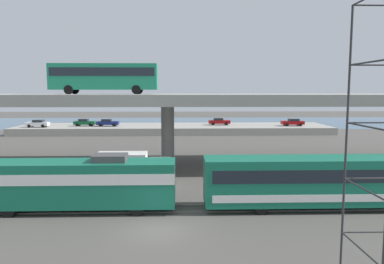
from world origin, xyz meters
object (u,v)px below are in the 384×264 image
at_px(parked_car_2, 219,121).
at_px(parked_car_3, 85,122).
at_px(parked_car_0, 38,123).
at_px(service_truck_west, 131,168).
at_px(train_coach_lead, 356,180).
at_px(train_locomotive, 67,182).
at_px(parked_car_1, 293,122).
at_px(parked_car_4, 108,122).
at_px(transit_bus_on_overpass, 104,76).

relative_size(parked_car_2, parked_car_3, 1.05).
bearing_deg(parked_car_0, service_truck_west, 120.64).
bearing_deg(parked_car_3, parked_car_0, -165.29).
bearing_deg(train_coach_lead, service_truck_west, -22.42).
bearing_deg(train_locomotive, parked_car_1, -122.71).
bearing_deg(train_locomotive, parked_car_2, -107.71).
distance_m(train_locomotive, train_coach_lead, 21.35).
height_order(service_truck_west, parked_car_2, service_truck_west).
relative_size(train_coach_lead, parked_car_4, 5.07).
height_order(parked_car_0, parked_car_1, same).
height_order(train_locomotive, parked_car_2, train_locomotive).
distance_m(parked_car_1, parked_car_3, 43.16).
distance_m(train_coach_lead, service_truck_west, 19.11).
xyz_separation_m(transit_bus_on_overpass, parked_car_3, (-11.27, 34.15, -8.22)).
bearing_deg(parked_car_4, transit_bus_on_overpass, -79.17).
height_order(parked_car_1, parked_car_2, same).
height_order(service_truck_west, parked_car_0, service_truck_west).
relative_size(train_locomotive, parked_car_1, 3.36).
height_order(transit_bus_on_overpass, service_truck_west, transit_bus_on_overpass).
bearing_deg(parked_car_4, train_coach_lead, -60.43).
relative_size(parked_car_1, parked_car_2, 1.01).
height_order(parked_car_3, parked_car_4, same).
xyz_separation_m(train_coach_lead, parked_car_1, (10.19, 49.11, 0.04)).
relative_size(train_locomotive, train_coach_lead, 0.67).
relative_size(train_locomotive, parked_car_4, 3.42).
relative_size(parked_car_3, parked_car_4, 0.96).
distance_m(transit_bus_on_overpass, parked_car_0, 38.49).
bearing_deg(transit_bus_on_overpass, train_coach_lead, -36.34).
height_order(parked_car_2, parked_car_4, same).
xyz_separation_m(parked_car_0, parked_car_2, (36.78, 3.74, 0.00)).
xyz_separation_m(train_locomotive, service_truck_west, (3.69, 7.29, -0.56)).
xyz_separation_m(transit_bus_on_overpass, parked_car_0, (-19.98, 31.86, -8.22)).
xyz_separation_m(train_coach_lead, parked_car_0, (-41.66, 47.81, 0.04)).
bearing_deg(parked_car_3, train_locomotive, -76.95).
bearing_deg(parked_car_3, transit_bus_on_overpass, -71.73).
height_order(train_locomotive, parked_car_4, train_locomotive).
xyz_separation_m(parked_car_0, parked_car_3, (8.70, 2.29, -0.00)).
bearing_deg(service_truck_west, parked_car_2, 73.90).
relative_size(train_coach_lead, parked_car_3, 5.27).
bearing_deg(train_locomotive, parked_car_3, -76.95).
bearing_deg(parked_car_1, transit_bus_on_overpass, 46.12).
relative_size(service_truck_west, parked_car_3, 1.58).
bearing_deg(service_truck_west, parked_car_3, 109.66).
bearing_deg(parked_car_0, parked_car_2, -174.19).
relative_size(parked_car_0, parked_car_1, 0.96).
xyz_separation_m(train_locomotive, parked_car_4, (-6.76, 49.53, 0.02)).
distance_m(service_truck_west, parked_car_4, 43.52).
xyz_separation_m(transit_bus_on_overpass, parked_car_4, (-6.42, 33.58, -8.22)).
bearing_deg(parked_car_2, parked_car_1, -9.22).
relative_size(parked_car_2, parked_car_4, 1.01).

